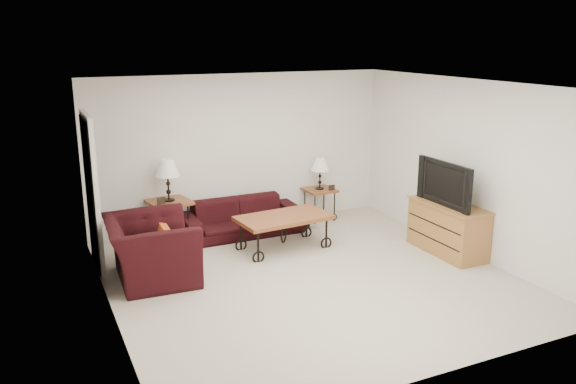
% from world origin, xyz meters
% --- Properties ---
extents(ground, '(5.00, 5.00, 0.00)m').
position_xyz_m(ground, '(0.00, 0.00, 0.00)').
color(ground, '#B9B19E').
rests_on(ground, ground).
extents(wall_back, '(5.00, 0.02, 2.50)m').
position_xyz_m(wall_back, '(0.00, 2.50, 1.25)').
color(wall_back, white).
rests_on(wall_back, ground).
extents(wall_front, '(5.00, 0.02, 2.50)m').
position_xyz_m(wall_front, '(0.00, -2.50, 1.25)').
color(wall_front, white).
rests_on(wall_front, ground).
extents(wall_left, '(0.02, 5.00, 2.50)m').
position_xyz_m(wall_left, '(-2.50, 0.00, 1.25)').
color(wall_left, white).
rests_on(wall_left, ground).
extents(wall_right, '(0.02, 5.00, 2.50)m').
position_xyz_m(wall_right, '(2.50, 0.00, 1.25)').
color(wall_right, white).
rests_on(wall_right, ground).
extents(ceiling, '(5.00, 5.00, 0.00)m').
position_xyz_m(ceiling, '(0.00, 0.00, 2.50)').
color(ceiling, white).
rests_on(ceiling, wall_back).
extents(doorway, '(0.08, 0.94, 2.04)m').
position_xyz_m(doorway, '(-2.47, 1.65, 1.02)').
color(doorway, black).
rests_on(doorway, ground).
extents(sofa, '(1.93, 0.75, 0.56)m').
position_xyz_m(sofa, '(-0.20, 2.02, 0.28)').
color(sofa, black).
rests_on(sofa, ground).
extents(side_table_left, '(0.68, 0.68, 0.64)m').
position_xyz_m(side_table_left, '(-1.30, 2.20, 0.32)').
color(side_table_left, brown).
rests_on(side_table_left, ground).
extents(side_table_right, '(0.51, 0.51, 0.54)m').
position_xyz_m(side_table_right, '(1.30, 2.20, 0.27)').
color(side_table_right, brown).
rests_on(side_table_right, ground).
extents(lamp_left, '(0.42, 0.42, 0.64)m').
position_xyz_m(lamp_left, '(-1.30, 2.20, 0.97)').
color(lamp_left, black).
rests_on(lamp_left, side_table_left).
extents(lamp_right, '(0.31, 0.31, 0.54)m').
position_xyz_m(lamp_right, '(1.30, 2.20, 0.81)').
color(lamp_right, black).
rests_on(lamp_right, side_table_right).
extents(photo_frame_left, '(0.13, 0.06, 0.11)m').
position_xyz_m(photo_frame_left, '(-1.45, 2.05, 0.70)').
color(photo_frame_left, black).
rests_on(photo_frame_left, side_table_left).
extents(photo_frame_right, '(0.11, 0.03, 0.09)m').
position_xyz_m(photo_frame_right, '(1.45, 2.05, 0.59)').
color(photo_frame_right, black).
rests_on(photo_frame_right, side_table_right).
extents(coffee_table, '(1.42, 0.85, 0.51)m').
position_xyz_m(coffee_table, '(0.14, 1.15, 0.25)').
color(coffee_table, brown).
rests_on(coffee_table, ground).
extents(armchair, '(1.15, 1.30, 0.81)m').
position_xyz_m(armchair, '(-1.88, 0.87, 0.40)').
color(armchair, black).
rests_on(armchair, ground).
extents(throw_pillow, '(0.11, 0.37, 0.37)m').
position_xyz_m(throw_pillow, '(-1.72, 0.82, 0.52)').
color(throw_pillow, '#B85D17').
rests_on(throw_pillow, armchair).
extents(tv_stand, '(0.51, 1.23, 0.74)m').
position_xyz_m(tv_stand, '(2.23, 0.00, 0.37)').
color(tv_stand, '#9F6B3B').
rests_on(tv_stand, ground).
extents(television, '(0.14, 1.10, 0.63)m').
position_xyz_m(television, '(2.21, 0.00, 1.05)').
color(television, black).
rests_on(television, tv_stand).
extents(backpack, '(0.38, 0.34, 0.41)m').
position_xyz_m(backpack, '(0.93, 1.90, 0.21)').
color(backpack, black).
rests_on(backpack, ground).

